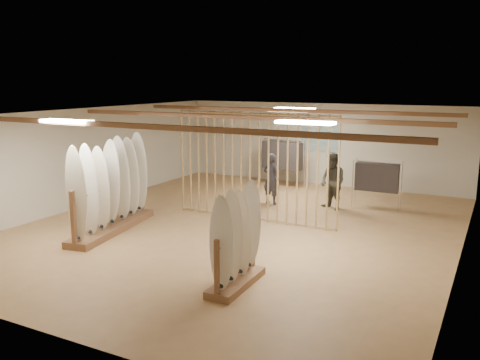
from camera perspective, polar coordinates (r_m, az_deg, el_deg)
The scene contains 16 objects.
floor at distance 12.58m, azimuth -0.00°, elevation -5.37°, with size 12.00×12.00×0.00m, color tan.
ceiling at distance 12.08m, azimuth -0.00°, elevation 7.47°, with size 12.00×12.00×0.00m, color gray.
wall_back at distance 17.73m, azimuth 9.02°, elevation 3.98°, with size 12.00×12.00×0.00m, color beige.
wall_front at distance 7.60m, azimuth -21.52°, elevation -6.33°, with size 12.00×12.00×0.00m, color beige.
wall_left at distance 15.19m, azimuth -16.99°, elevation 2.43°, with size 12.00×12.00×0.00m, color beige.
wall_right at distance 10.93m, azimuth 23.95°, elevation -1.33°, with size 12.00×12.00×0.00m, color beige.
ceiling_slats at distance 12.09m, azimuth -0.00°, elevation 7.09°, with size 9.50×6.12×0.10m, color brown.
light_panels at distance 12.08m, azimuth -0.00°, elevation 7.18°, with size 1.20×0.35×0.06m, color white.
bamboo_partition at distance 12.96m, azimuth 1.64°, elevation 1.48°, with size 4.45×0.05×2.78m.
poster at distance 17.69m, azimuth 9.01°, elevation 4.62°, with size 1.40×0.03×0.90m, color teal.
rack_left at distance 12.52m, azimuth -14.25°, elevation -2.27°, with size 1.13×3.15×2.17m.
rack_right at distance 8.97m, azimuth -0.43°, elevation -8.30°, with size 0.53×1.53×1.76m.
clothing_rack_a at distance 17.28m, azimuth 4.75°, elevation 2.78°, with size 1.51×0.65×1.64m.
clothing_rack_b at distance 14.74m, azimuth 15.16°, elevation 0.30°, with size 1.29×0.33×1.38m.
shopper_a at distance 14.79m, azimuth 3.54°, elevation 0.52°, with size 0.62×0.42×1.70m, color #282830.
shopper_b at distance 14.35m, azimuth 10.39°, elevation 0.23°, with size 0.87×0.68×1.80m, color #36342A.
Camera 1 is at (5.57, -10.69, 3.59)m, focal length 38.00 mm.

